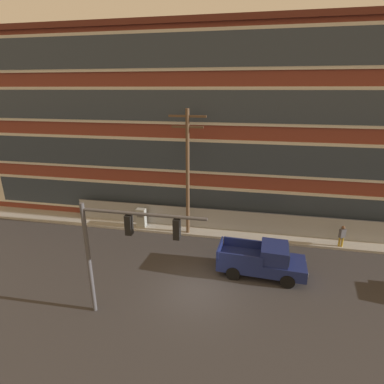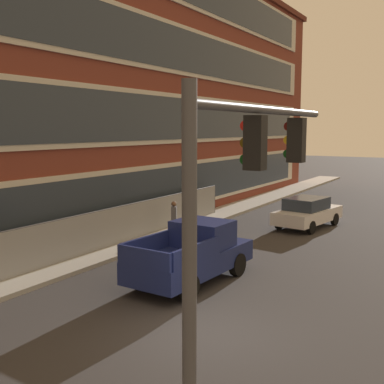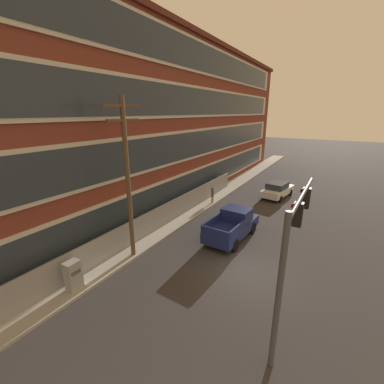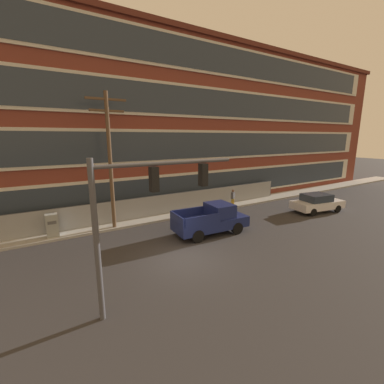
{
  "view_description": "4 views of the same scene",
  "coord_description": "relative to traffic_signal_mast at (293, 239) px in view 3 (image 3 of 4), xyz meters",
  "views": [
    {
      "loc": [
        2.44,
        -13.28,
        10.37
      ],
      "look_at": [
        -1.28,
        5.32,
        3.8
      ],
      "focal_mm": 28.0,
      "sensor_mm": 36.0,
      "label": 1
    },
    {
      "loc": [
        -9.89,
        -5.49,
        5.07
      ],
      "look_at": [
        2.93,
        2.03,
        3.11
      ],
      "focal_mm": 45.0,
      "sensor_mm": 36.0,
      "label": 2
    },
    {
      "loc": [
        -11.79,
        -3.41,
        8.34
      ],
      "look_at": [
        2.25,
        4.82,
        3.26
      ],
      "focal_mm": 24.0,
      "sensor_mm": 36.0,
      "label": 3
    },
    {
      "loc": [
        -6.09,
        -10.82,
        6.33
      ],
      "look_at": [
        3.33,
        4.57,
        2.43
      ],
      "focal_mm": 24.0,
      "sensor_mm": 36.0,
      "label": 4
    }
  ],
  "objects": [
    {
      "name": "ground_plane",
      "position": [
        2.98,
        2.37,
        -4.06
      ],
      "size": [
        160.0,
        160.0,
        0.0
      ],
      "primitive_type": "plane",
      "color": "#333030"
    },
    {
      "name": "sidewalk_building_side",
      "position": [
        2.98,
        9.62,
        -3.98
      ],
      "size": [
        80.0,
        2.1,
        0.16
      ],
      "primitive_type": "cube",
      "color": "#9E9B93",
      "rests_on": "ground"
    },
    {
      "name": "brick_mill_building",
      "position": [
        8.31,
        15.56,
        3.37
      ],
      "size": [
        55.82,
        10.38,
        14.83
      ],
      "color": "brown",
      "rests_on": "ground"
    },
    {
      "name": "chain_link_fence",
      "position": [
        4.8,
        9.84,
        -3.15
      ],
      "size": [
        26.08,
        0.06,
        1.78
      ],
      "color": "gray",
      "rests_on": "ground"
    },
    {
      "name": "traffic_signal_mast",
      "position": [
        0.0,
        0.0,
        0.0
      ],
      "size": [
        5.62,
        0.43,
        5.69
      ],
      "color": "#4C4C51",
      "rests_on": "ground"
    },
    {
      "name": "pickup_truck_navy",
      "position": [
        6.5,
        4.7,
        -3.12
      ],
      "size": [
        5.12,
        2.35,
        1.97
      ],
      "color": "navy",
      "rests_on": "ground"
    },
    {
      "name": "sedan_white",
      "position": [
        17.17,
        4.1,
        -3.26
      ],
      "size": [
        4.71,
        2.56,
        1.56
      ],
      "color": "silver",
      "rests_on": "ground"
    },
    {
      "name": "utility_pole_near_corner",
      "position": [
        1.15,
        8.88,
        1.01
      ],
      "size": [
        2.54,
        0.26,
        9.15
      ],
      "color": "brown",
      "rests_on": "ground"
    },
    {
      "name": "electrical_cabinet",
      "position": [
        -2.63,
        9.18,
        -3.25
      ],
      "size": [
        0.69,
        0.54,
        1.61
      ],
      "color": "#939993",
      "rests_on": "ground"
    },
    {
      "name": "pedestrian_near_cabinet",
      "position": [
        11.81,
        8.84,
        -3.08
      ],
      "size": [
        0.47,
        0.4,
        1.69
      ],
      "color": "#B7932D",
      "rests_on": "ground"
    }
  ]
}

